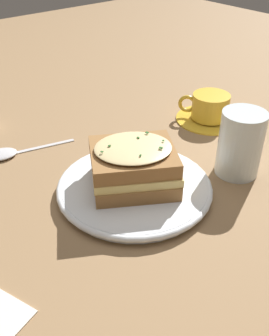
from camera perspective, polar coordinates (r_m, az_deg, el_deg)
The scene contains 6 objects.
ground_plane at distance 0.67m, azimuth 0.41°, elevation -1.68°, with size 2.40×2.40×0.00m, color olive.
dinner_plate at distance 0.64m, azimuth 0.00°, elevation -2.85°, with size 0.25×0.25×0.02m.
sandwich at distance 0.61m, azimuth -0.09°, elevation 0.37°, with size 0.17×0.17×0.07m.
teacup_with_saucer at distance 0.87m, azimuth 10.84°, elevation 8.38°, with size 0.14×0.14×0.06m.
water_glass at distance 0.68m, azimuth 15.11°, elevation 3.44°, with size 0.07×0.07×0.11m, color silver.
spoon at distance 0.77m, azimuth -18.13°, elevation 2.04°, with size 0.07×0.17×0.01m.
Camera 1 is at (0.42, -0.35, 0.39)m, focal length 42.00 mm.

